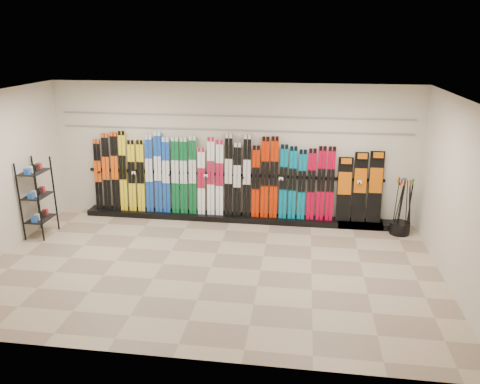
# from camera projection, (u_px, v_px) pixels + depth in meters

# --- Properties ---
(floor) EXTENTS (8.00, 8.00, 0.00)m
(floor) POSITION_uv_depth(u_px,v_px,m) (211.00, 267.00, 8.34)
(floor) COLOR gray
(floor) RESTS_ON ground
(back_wall) EXTENTS (8.00, 0.00, 8.00)m
(back_wall) POSITION_uv_depth(u_px,v_px,m) (232.00, 152.00, 10.22)
(back_wall) COLOR beige
(back_wall) RESTS_ON floor
(right_wall) EXTENTS (0.00, 5.00, 5.00)m
(right_wall) POSITION_uv_depth(u_px,v_px,m) (459.00, 198.00, 7.35)
(right_wall) COLOR beige
(right_wall) RESTS_ON floor
(ceiling) EXTENTS (8.00, 8.00, 0.00)m
(ceiling) POSITION_uv_depth(u_px,v_px,m) (207.00, 97.00, 7.39)
(ceiling) COLOR silver
(ceiling) RESTS_ON back_wall
(ski_rack_base) EXTENTS (8.00, 0.40, 0.12)m
(ski_rack_base) POSITION_uv_depth(u_px,v_px,m) (241.00, 218.00, 10.44)
(ski_rack_base) COLOR black
(ski_rack_base) RESTS_ON floor
(skis) EXTENTS (5.37, 0.19, 1.82)m
(skis) POSITION_uv_depth(u_px,v_px,m) (209.00, 177.00, 10.27)
(skis) COLOR black
(skis) RESTS_ON ski_rack_base
(snowboards) EXTENTS (0.94, 0.24, 1.52)m
(snowboards) POSITION_uv_depth(u_px,v_px,m) (360.00, 188.00, 9.92)
(snowboards) COLOR black
(snowboards) RESTS_ON ski_rack_base
(accessory_rack) EXTENTS (0.40, 0.60, 1.60)m
(accessory_rack) POSITION_uv_depth(u_px,v_px,m) (38.00, 198.00, 9.46)
(accessory_rack) COLOR black
(accessory_rack) RESTS_ON floor
(pole_bin) EXTENTS (0.41, 0.41, 0.25)m
(pole_bin) POSITION_uv_depth(u_px,v_px,m) (399.00, 228.00, 9.72)
(pole_bin) COLOR black
(pole_bin) RESTS_ON floor
(ski_poles) EXTENTS (0.37, 0.30, 1.18)m
(ski_poles) POSITION_uv_depth(u_px,v_px,m) (404.00, 206.00, 9.55)
(ski_poles) COLOR black
(ski_poles) RESTS_ON pole_bin
(slatwall_rail_0) EXTENTS (7.60, 0.02, 0.03)m
(slatwall_rail_0) POSITION_uv_depth(u_px,v_px,m) (232.00, 130.00, 10.04)
(slatwall_rail_0) COLOR gray
(slatwall_rail_0) RESTS_ON back_wall
(slatwall_rail_1) EXTENTS (7.60, 0.02, 0.03)m
(slatwall_rail_1) POSITION_uv_depth(u_px,v_px,m) (232.00, 116.00, 9.94)
(slatwall_rail_1) COLOR gray
(slatwall_rail_1) RESTS_ON back_wall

